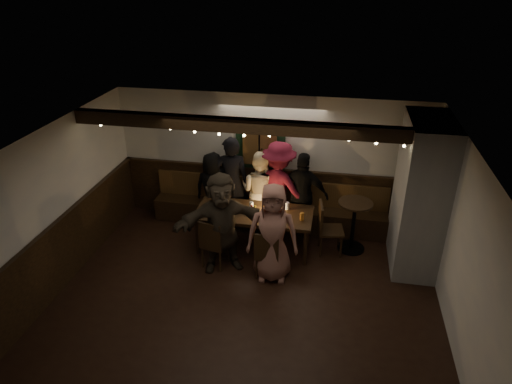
% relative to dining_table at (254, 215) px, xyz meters
% --- Properties ---
extents(room, '(6.02, 5.01, 2.62)m').
position_rel_dining_table_xyz_m(room, '(1.19, 0.02, 0.39)').
color(room, black).
rests_on(room, ground).
extents(dining_table, '(2.09, 0.90, 0.91)m').
position_rel_dining_table_xyz_m(dining_table, '(0.00, 0.00, 0.00)').
color(dining_table, black).
rests_on(dining_table, ground).
extents(chair_near_left, '(0.49, 0.49, 0.92)m').
position_rel_dining_table_xyz_m(chair_near_left, '(-0.57, -0.73, -0.17)').
color(chair_near_left, black).
rests_on(chair_near_left, ground).
extents(chair_near_right, '(0.40, 0.40, 0.89)m').
position_rel_dining_table_xyz_m(chair_near_right, '(0.38, -0.84, -0.18)').
color(chair_near_right, black).
rests_on(chair_near_right, ground).
extents(chair_end, '(0.50, 0.50, 0.98)m').
position_rel_dining_table_xyz_m(chair_end, '(1.29, 0.10, -0.13)').
color(chair_end, black).
rests_on(chair_end, ground).
extents(high_top, '(0.61, 0.61, 0.97)m').
position_rel_dining_table_xyz_m(high_top, '(1.77, 0.29, -0.07)').
color(high_top, black).
rests_on(high_top, ground).
extents(person_a, '(0.77, 0.53, 1.50)m').
position_rel_dining_table_xyz_m(person_a, '(-0.96, 0.75, 0.07)').
color(person_a, black).
rests_on(person_a, ground).
extents(person_b, '(0.74, 0.55, 1.87)m').
position_rel_dining_table_xyz_m(person_b, '(-0.58, 0.74, 0.25)').
color(person_b, black).
rests_on(person_b, ground).
extents(person_c, '(0.94, 0.84, 1.61)m').
position_rel_dining_table_xyz_m(person_c, '(-0.03, 0.75, 0.12)').
color(person_c, beige).
rests_on(person_c, ground).
extents(person_d, '(1.33, 1.03, 1.82)m').
position_rel_dining_table_xyz_m(person_d, '(0.34, 0.75, 0.22)').
color(person_d, '#5B1123').
rests_on(person_d, ground).
extents(person_e, '(1.02, 0.52, 1.66)m').
position_rel_dining_table_xyz_m(person_e, '(0.80, 0.69, 0.15)').
color(person_e, black).
rests_on(person_e, ground).
extents(person_f, '(1.72, 1.11, 1.77)m').
position_rel_dining_table_xyz_m(person_f, '(-0.41, -0.68, 0.20)').
color(person_f, '#30281E').
rests_on(person_f, ground).
extents(person_g, '(0.89, 0.63, 1.71)m').
position_rel_dining_table_xyz_m(person_g, '(0.46, -0.80, 0.17)').
color(person_g, '#8E5E51').
rests_on(person_g, ground).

